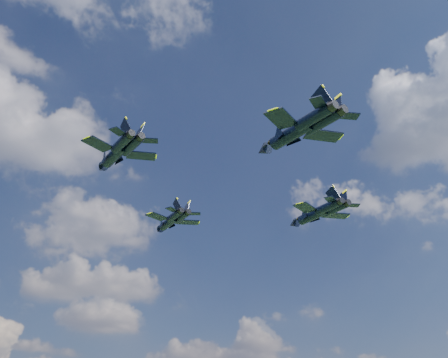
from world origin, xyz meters
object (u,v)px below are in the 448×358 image
jet_lead (168,223)px  jet_right (311,215)px  jet_left (114,156)px  jet_slot (289,135)px

jet_lead → jet_right: (22.88, -15.83, -0.83)m
jet_left → jet_slot: 26.14m
jet_lead → jet_slot: size_ratio=0.85×
jet_slot → jet_left: bearing=127.1°
jet_lead → jet_left: (-16.02, -25.56, -0.44)m
jet_lead → jet_slot: jet_lead is taller
jet_lead → jet_right: 27.84m
jet_right → jet_slot: (-18.50, -26.06, -0.28)m
jet_lead → jet_left: 30.17m
jet_slot → jet_lead: bearing=81.7°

